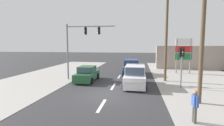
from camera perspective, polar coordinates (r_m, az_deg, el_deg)
ground_plane at (r=13.13m, az=-1.55°, el=-10.78°), size 140.00×140.00×0.00m
lane_dash_near at (r=11.27m, az=-3.41°, el=-13.66°), size 0.20×2.40×0.01m
lane_dash_mid at (r=15.99m, az=0.38°, el=-7.69°), size 0.20×2.40×0.01m
lane_dash_far at (r=20.84m, az=2.37°, el=-4.45°), size 0.20×2.40×0.01m
kerb_left_verge at (r=19.94m, az=-24.22°, el=-5.44°), size 8.00×40.00×0.02m
utility_pole_foreground_right at (r=12.47m, az=27.21°, el=14.44°), size 3.78×0.49×10.78m
utility_pole_midground_right at (r=18.88m, az=17.43°, el=11.65°), size 1.80×0.26×10.97m
traffic_signal_mast at (r=19.15m, az=-10.78°, el=6.98°), size 5.29×0.44×6.00m
pedestal_signal_right_kerb at (r=16.20m, az=21.82°, el=0.71°), size 0.44×0.31×3.56m
shopping_plaza_sign at (r=24.64m, az=22.35°, el=3.69°), size 2.10×0.16×4.60m
shopfront_wall_far at (r=29.76m, az=25.79°, el=1.59°), size 12.00×1.00×3.60m
suv_receding_far at (r=16.19m, az=7.53°, el=-4.39°), size 2.09×4.56×1.90m
suv_kerbside_parked at (r=22.39m, az=6.28°, el=-1.47°), size 2.18×4.60×1.90m
sedan_oncoming_near at (r=18.43m, az=-8.13°, el=-3.69°), size 1.91×4.25×1.56m
pedestrian_at_kerb at (r=9.51m, az=25.46°, el=-12.17°), size 0.25×0.56×1.63m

